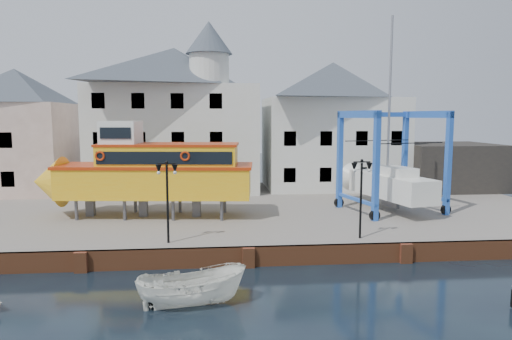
{
  "coord_description": "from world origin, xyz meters",
  "views": [
    {
      "loc": [
        -1.56,
        -21.73,
        7.39
      ],
      "look_at": [
        1.0,
        7.0,
        4.0
      ],
      "focal_mm": 32.0,
      "sensor_mm": 36.0,
      "label": 1
    }
  ],
  "objects": [
    {
      "name": "ground",
      "position": [
        0.0,
        0.0,
        0.0
      ],
      "size": [
        140.0,
        140.0,
        0.0
      ],
      "primitive_type": "plane",
      "color": "#18202D",
      "rests_on": "ground"
    },
    {
      "name": "hardstanding",
      "position": [
        0.0,
        11.0,
        0.5
      ],
      "size": [
        44.0,
        22.0,
        1.0
      ],
      "primitive_type": "cube",
      "color": "slate",
      "rests_on": "ground"
    },
    {
      "name": "quay_wall",
      "position": [
        -0.0,
        0.1,
        0.5
      ],
      "size": [
        44.0,
        0.47,
        1.0
      ],
      "color": "brown",
      "rests_on": "ground"
    },
    {
      "name": "building_pink",
      "position": [
        -18.0,
        18.0,
        6.15
      ],
      "size": [
        8.0,
        7.0,
        10.3
      ],
      "color": "tan",
      "rests_on": "hardstanding"
    },
    {
      "name": "building_white_main",
      "position": [
        -4.87,
        18.39,
        7.34
      ],
      "size": [
        14.0,
        8.3,
        14.0
      ],
      "color": "silver",
      "rests_on": "hardstanding"
    },
    {
      "name": "building_white_right",
      "position": [
        9.0,
        19.0,
        6.6
      ],
      "size": [
        12.0,
        8.0,
        11.2
      ],
      "color": "silver",
      "rests_on": "hardstanding"
    },
    {
      "name": "shed_dark",
      "position": [
        19.0,
        17.0,
        3.0
      ],
      "size": [
        8.0,
        7.0,
        4.0
      ],
      "primitive_type": "cube",
      "color": "black",
      "rests_on": "hardstanding"
    },
    {
      "name": "lamp_post_left",
      "position": [
        -4.0,
        1.2,
        4.17
      ],
      "size": [
        1.12,
        0.32,
        4.2
      ],
      "color": "black",
      "rests_on": "hardstanding"
    },
    {
      "name": "lamp_post_right",
      "position": [
        6.0,
        1.2,
        4.17
      ],
      "size": [
        1.12,
        0.32,
        4.2
      ],
      "color": "black",
      "rests_on": "hardstanding"
    },
    {
      "name": "tour_boat",
      "position": [
        -6.18,
        7.65,
        3.88
      ],
      "size": [
        14.28,
        4.73,
        6.11
      ],
      "rotation": [
        0.0,
        0.0,
        -0.1
      ],
      "color": "#59595E",
      "rests_on": "hardstanding"
    },
    {
      "name": "travel_lift",
      "position": [
        10.07,
        8.62,
        3.17
      ],
      "size": [
        7.02,
        8.89,
        13.01
      ],
      "rotation": [
        0.0,
        0.0,
        0.24
      ],
      "color": "blue",
      "rests_on": "hardstanding"
    },
    {
      "name": "motorboat_a",
      "position": [
        -2.53,
        -4.43,
        0.0
      ],
      "size": [
        4.52,
        2.31,
        1.67
      ],
      "primitive_type": "imported",
      "rotation": [
        0.0,
        0.0,
        1.74
      ],
      "color": "white",
      "rests_on": "ground"
    }
  ]
}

